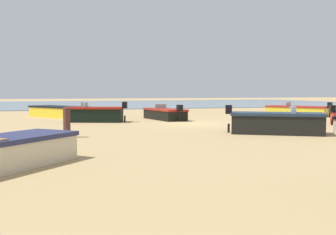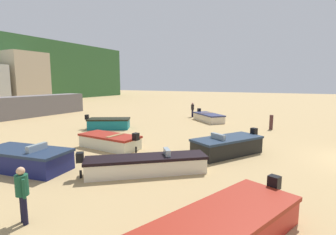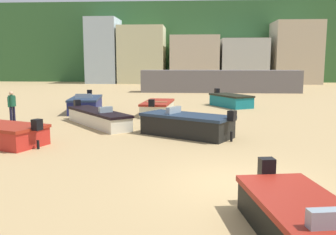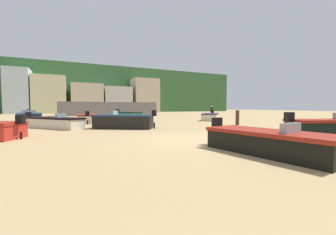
% 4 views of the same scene
% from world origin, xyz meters
% --- Properties ---
extents(ground_plane, '(160.00, 160.00, 0.00)m').
position_xyz_m(ground_plane, '(0.00, 0.00, 0.00)').
color(ground_plane, tan).
extents(headland_hill, '(90.00, 32.00, 12.62)m').
position_xyz_m(headland_hill, '(0.00, 66.00, 6.31)').
color(headland_hill, '#325F32').
rests_on(headland_hill, ground).
extents(harbor_pier, '(16.55, 2.40, 2.32)m').
position_xyz_m(harbor_pier, '(1.65, 30.00, 1.16)').
color(harbor_pier, slate).
rests_on(harbor_pier, ground).
extents(townhouse_far_left, '(4.51, 6.65, 9.67)m').
position_xyz_m(townhouse_far_left, '(-14.74, 47.33, 4.83)').
color(townhouse_far_left, '#ADC1CF').
rests_on(townhouse_far_left, ground).
extents(townhouse_centre_left, '(6.76, 6.72, 8.46)m').
position_xyz_m(townhouse_centre_left, '(-8.86, 47.36, 4.23)').
color(townhouse_centre_left, beige).
rests_on(townhouse_centre_left, ground).
extents(townhouse_centre, '(7.15, 6.52, 7.03)m').
position_xyz_m(townhouse_centre, '(-0.97, 47.26, 3.51)').
color(townhouse_centre, beige).
rests_on(townhouse_centre, ground).
extents(townhouse_right, '(6.73, 5.63, 6.55)m').
position_xyz_m(townhouse_right, '(6.33, 46.82, 3.28)').
color(townhouse_right, beige).
rests_on(townhouse_right, ground).
extents(townhouse_far_right, '(6.61, 6.78, 9.03)m').
position_xyz_m(townhouse_far_right, '(13.89, 47.39, 4.51)').
color(townhouse_far_right, '#C7B395').
rests_on(townhouse_far_right, ground).
extents(boat_cream_0, '(4.17, 4.75, 1.08)m').
position_xyz_m(boat_cream_0, '(-5.99, 8.71, 0.39)').
color(boat_cream_0, beige).
rests_on(boat_cream_0, ground).
extents(boat_black_1, '(2.09, 4.27, 1.05)m').
position_xyz_m(boat_black_1, '(0.69, -3.25, 0.38)').
color(boat_black_1, black).
rests_on(boat_black_1, ground).
extents(boat_navy_2, '(2.35, 4.35, 1.25)m').
position_xyz_m(boat_navy_2, '(-8.06, 13.74, 0.48)').
color(boat_navy_2, navy).
rests_on(boat_navy_2, ground).
extents(boat_cream_4, '(3.79, 3.92, 1.08)m').
position_xyz_m(boat_cream_4, '(9.20, 11.06, 0.39)').
color(boat_cream_4, beige).
rests_on(boat_cream_4, ground).
extents(boat_black_5, '(3.76, 2.34, 1.24)m').
position_xyz_m(boat_black_5, '(5.36, -2.54, 0.48)').
color(boat_black_5, black).
rests_on(boat_black_5, ground).
extents(boat_black_6, '(4.21, 3.41, 1.25)m').
position_xyz_m(boat_black_6, '(-1.52, 6.39, 0.48)').
color(boat_black_6, black).
rests_on(boat_black_6, ground).
extents(boat_teal_7, '(3.06, 3.73, 1.19)m').
position_xyz_m(boat_teal_7, '(1.47, 17.12, 0.44)').
color(boat_teal_7, '#136F79').
rests_on(boat_teal_7, ground).
extents(boat_cream_10, '(1.87, 4.06, 1.11)m').
position_xyz_m(boat_cream_10, '(-3.37, 12.91, 0.40)').
color(boat_cream_10, beige).
rests_on(boat_cream_10, ground).
extents(mooring_post_near_water, '(0.29, 0.29, 1.19)m').
position_xyz_m(mooring_post_near_water, '(7.37, 5.07, 0.60)').
color(mooring_post_near_water, '#4C2C2B').
rests_on(mooring_post_near_water, ground).
extents(beach_walker_foreground, '(0.48, 0.48, 1.62)m').
position_xyz_m(beach_walker_foreground, '(11.25, 13.60, 0.95)').
color(beach_walker_foreground, black).
rests_on(beach_walker_foreground, ground).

